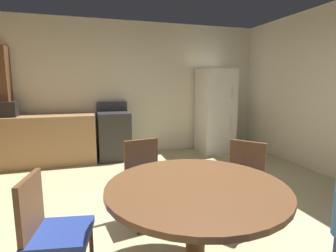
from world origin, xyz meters
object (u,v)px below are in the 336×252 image
object	(u,v)px
oven_range	(114,135)
dining_table	(196,205)
chair_west	(50,228)
chair_northeast	(243,178)
chair_north	(145,175)
microwave	(3,109)
refrigerator	(215,111)

from	to	relation	value
oven_range	dining_table	xyz separation A→B (m)	(0.25, -3.48, 0.14)
chair_west	chair_northeast	bearing A→B (deg)	24.17
dining_table	chair_north	distance (m)	1.02
microwave	dining_table	size ratio (longest dim) A/B	0.34
refrigerator	chair_west	bearing A→B (deg)	-131.55
chair_northeast	refrigerator	bearing A→B (deg)	-149.69
dining_table	chair_northeast	distance (m)	1.02
microwave	dining_table	xyz separation A→B (m)	(2.10, -3.48, -0.42)
microwave	chair_west	size ratio (longest dim) A/B	0.51
oven_range	microwave	size ratio (longest dim) A/B	2.50
refrigerator	chair_north	xyz separation A→B (m)	(-2.04, -2.42, -0.38)
dining_table	oven_range	bearing A→B (deg)	94.12
chair_northeast	chair_west	bearing A→B (deg)	-24.17
oven_range	chair_north	world-z (taller)	oven_range
oven_range	dining_table	size ratio (longest dim) A/B	0.85
chair_north	chair_west	distance (m)	1.18
refrigerator	microwave	xyz separation A→B (m)	(-3.99, 0.05, 0.15)
oven_range	chair_northeast	size ratio (longest dim) A/B	1.26
chair_west	refrigerator	bearing A→B (deg)	58.36
microwave	refrigerator	bearing A→B (deg)	-0.72
dining_table	chair_north	world-z (taller)	chair_north
microwave	chair_northeast	xyz separation A→B (m)	(2.90, -2.85, -0.53)
chair_northeast	oven_range	bearing A→B (deg)	-108.28
refrigerator	chair_west	size ratio (longest dim) A/B	2.02
microwave	chair_northeast	distance (m)	4.10
microwave	dining_table	world-z (taller)	microwave
dining_table	chair_west	xyz separation A→B (m)	(-1.00, 0.17, -0.11)
microwave	oven_range	bearing A→B (deg)	0.11
chair_northeast	chair_north	bearing A→B (deg)	-59.65
refrigerator	chair_north	distance (m)	3.19
microwave	chair_north	world-z (taller)	microwave
microwave	chair_north	bearing A→B (deg)	-51.85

